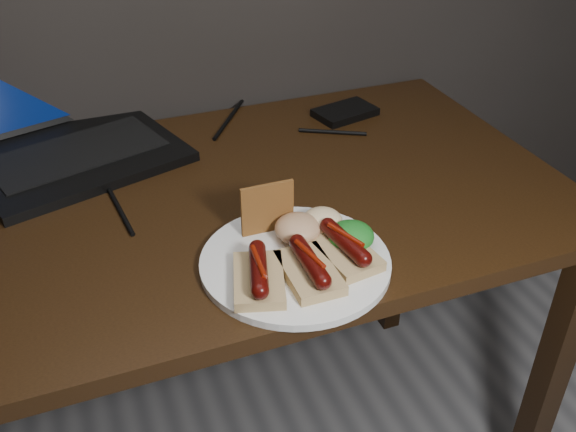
{
  "coord_description": "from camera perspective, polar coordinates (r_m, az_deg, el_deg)",
  "views": [
    {
      "loc": [
        -0.14,
        0.45,
        1.35
      ],
      "look_at": [
        0.14,
        1.18,
        0.82
      ],
      "focal_mm": 40.0,
      "sensor_mm": 36.0,
      "label": 1
    }
  ],
  "objects": [
    {
      "name": "hard_drive",
      "position": [
        1.42,
        5.09,
        9.18
      ],
      "size": [
        0.14,
        0.11,
        0.02
      ],
      "primitive_type": "cube",
      "rotation": [
        0.0,
        0.0,
        0.22
      ],
      "color": "black",
      "rests_on": "desk"
    },
    {
      "name": "desk_cables",
      "position": [
        1.25,
        -13.39,
        4.48
      ],
      "size": [
        0.96,
        0.46,
        0.01
      ],
      "color": "black",
      "rests_on": "desk"
    },
    {
      "name": "laptop",
      "position": [
        1.33,
        -19.54,
        7.55
      ],
      "size": [
        0.46,
        0.46,
        0.25
      ],
      "color": "black",
      "rests_on": "desk"
    },
    {
      "name": "bread_sausage_left",
      "position": [
        0.9,
        -2.62,
        -5.27
      ],
      "size": [
        0.1,
        0.13,
        0.04
      ],
      "color": "tan",
      "rests_on": "plate"
    },
    {
      "name": "plate",
      "position": [
        0.96,
        0.64,
        -4.11
      ],
      "size": [
        0.33,
        0.33,
        0.01
      ],
      "primitive_type": "cylinder",
      "rotation": [
        0.0,
        0.0,
        -0.16
      ],
      "color": "white",
      "rests_on": "desk"
    },
    {
      "name": "coleslaw_mound",
      "position": [
        1.01,
        3.06,
        -0.43
      ],
      "size": [
        0.06,
        0.06,
        0.04
      ],
      "primitive_type": "ellipsoid",
      "color": "white",
      "rests_on": "plate"
    },
    {
      "name": "salad_greens",
      "position": [
        0.97,
        5.64,
        -1.77
      ],
      "size": [
        0.07,
        0.07,
        0.04
      ],
      "primitive_type": "ellipsoid",
      "color": "#105114",
      "rests_on": "plate"
    },
    {
      "name": "bread_sausage_right",
      "position": [
        0.95,
        5.07,
        -2.85
      ],
      "size": [
        0.09,
        0.12,
        0.04
      ],
      "color": "tan",
      "rests_on": "plate"
    },
    {
      "name": "bread_sausage_center",
      "position": [
        0.91,
        1.91,
        -4.59
      ],
      "size": [
        0.07,
        0.12,
        0.04
      ],
      "color": "tan",
      "rests_on": "plate"
    },
    {
      "name": "crispbread",
      "position": [
        0.99,
        -1.84,
        0.7
      ],
      "size": [
        0.09,
        0.01,
        0.08
      ],
      "primitive_type": "cube",
      "color": "#9A5D2A",
      "rests_on": "plate"
    },
    {
      "name": "desk",
      "position": [
        1.16,
        -9.82,
        -2.8
      ],
      "size": [
        1.4,
        0.7,
        0.75
      ],
      "color": "black",
      "rests_on": "ground"
    },
    {
      "name": "salsa_mound",
      "position": [
        0.99,
        0.88,
        -1.09
      ],
      "size": [
        0.07,
        0.07,
        0.04
      ],
      "primitive_type": "ellipsoid",
      "color": "maroon",
      "rests_on": "plate"
    }
  ]
}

